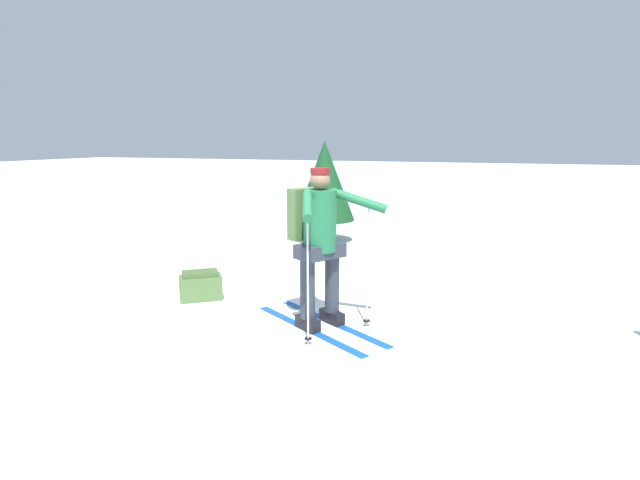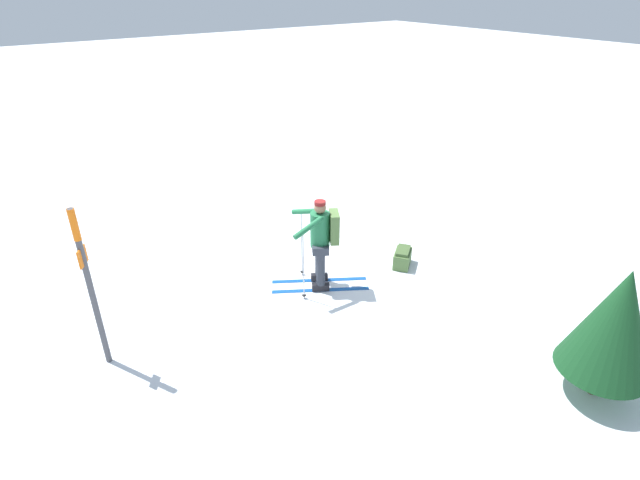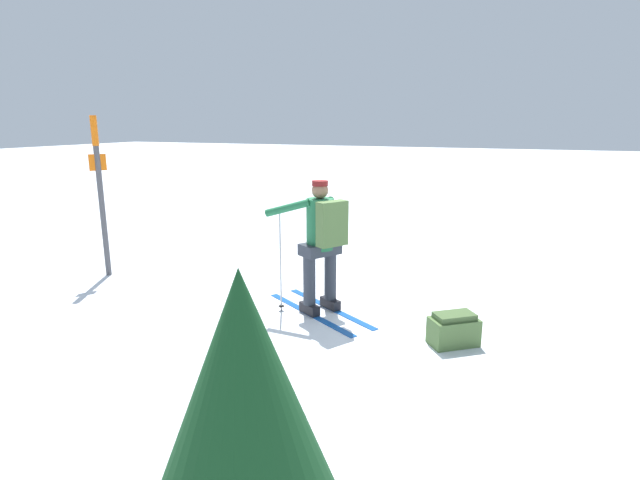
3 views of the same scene
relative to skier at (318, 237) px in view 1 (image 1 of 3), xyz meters
The scene contains 4 objects.
ground_plane 1.18m from the skier, 13.69° to the right, with size 80.00×80.00×0.00m, color white.
skier is the anchor object (origin of this frame).
dropped_backpack 1.85m from the skier, 101.38° to the right, with size 0.53×0.57×0.35m.
pine_tree 4.41m from the skier, 161.10° to the right, with size 1.13×1.13×1.88m.
Camera 1 is at (3.91, 1.89, 1.90)m, focal length 28.00 mm.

